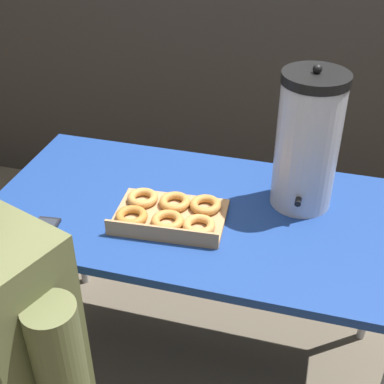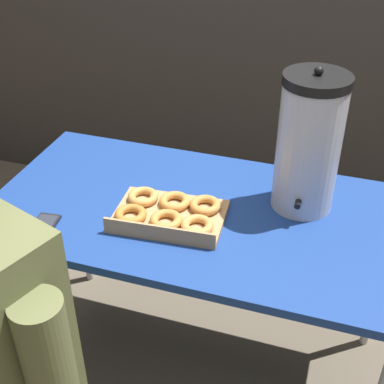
{
  "view_description": "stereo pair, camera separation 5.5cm",
  "coord_description": "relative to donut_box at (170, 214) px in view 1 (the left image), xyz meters",
  "views": [
    {
      "loc": [
        0.34,
        -1.29,
        1.68
      ],
      "look_at": [
        -0.02,
        0.0,
        0.77
      ],
      "focal_mm": 50.0,
      "sensor_mm": 36.0,
      "label": 1
    },
    {
      "loc": [
        0.39,
        -1.27,
        1.68
      ],
      "look_at": [
        -0.02,
        0.0,
        0.77
      ],
      "focal_mm": 50.0,
      "sensor_mm": 36.0,
      "label": 2
    }
  ],
  "objects": [
    {
      "name": "folding_table",
      "position": [
        0.07,
        0.07,
        -0.07
      ],
      "size": [
        1.29,
        0.67,
        0.71
      ],
      "color": "navy",
      "rests_on": "ground"
    },
    {
      "name": "donut_box",
      "position": [
        0.0,
        0.0,
        0.0
      ],
      "size": [
        0.34,
        0.25,
        0.05
      ],
      "rotation": [
        0.0,
        0.0,
        0.07
      ],
      "color": "tan",
      "rests_on": "folding_table"
    },
    {
      "name": "ground_plane",
      "position": [
        0.07,
        0.07,
        -0.73
      ],
      "size": [
        12.0,
        12.0,
        0.0
      ],
      "primitive_type": "plane",
      "color": "brown"
    },
    {
      "name": "cell_phone",
      "position": [
        -0.34,
        -0.16,
        -0.01
      ],
      "size": [
        0.08,
        0.14,
        0.01
      ],
      "rotation": [
        0.0,
        0.0,
        0.11
      ],
      "color": "black",
      "rests_on": "folding_table"
    },
    {
      "name": "coffee_urn",
      "position": [
        0.36,
        0.2,
        0.19
      ],
      "size": [
        0.19,
        0.22,
        0.45
      ],
      "color": "silver",
      "rests_on": "folding_table"
    }
  ]
}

